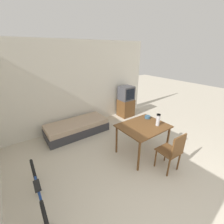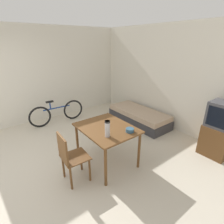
{
  "view_description": "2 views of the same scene",
  "coord_description": "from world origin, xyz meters",
  "px_view_note": "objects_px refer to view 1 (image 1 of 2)",
  "views": [
    {
      "loc": [
        -1.77,
        -0.58,
        2.45
      ],
      "look_at": [
        0.24,
        2.2,
        0.99
      ],
      "focal_mm": 24.0,
      "sensor_mm": 36.0,
      "label": 1
    },
    {
      "loc": [
        3.02,
        -0.17,
        2.26
      ],
      "look_at": [
        0.3,
        1.91,
        0.87
      ],
      "focal_mm": 28.0,
      "sensor_mm": 36.0,
      "label": 2
    }
  ],
  "objects_px": {
    "wooden_chair": "(173,151)",
    "mate_bowl": "(148,117)",
    "bicycle": "(40,195)",
    "tv": "(126,102)",
    "thermos_flask": "(158,119)",
    "daybed": "(77,128)",
    "dining_table": "(143,129)"
  },
  "relations": [
    {
      "from": "bicycle",
      "to": "thermos_flask",
      "type": "relative_size",
      "value": 5.57
    },
    {
      "from": "daybed",
      "to": "mate_bowl",
      "type": "bearing_deg",
      "value": -50.82
    },
    {
      "from": "daybed",
      "to": "wooden_chair",
      "type": "xyz_separation_m",
      "value": [
        0.97,
        -2.62,
        0.33
      ]
    },
    {
      "from": "daybed",
      "to": "wooden_chair",
      "type": "bearing_deg",
      "value": -69.58
    },
    {
      "from": "daybed",
      "to": "wooden_chair",
      "type": "relative_size",
      "value": 2.03
    },
    {
      "from": "bicycle",
      "to": "tv",
      "type": "bearing_deg",
      "value": 30.07
    },
    {
      "from": "daybed",
      "to": "thermos_flask",
      "type": "distance_m",
      "value": 2.46
    },
    {
      "from": "tv",
      "to": "bicycle",
      "type": "height_order",
      "value": "tv"
    },
    {
      "from": "daybed",
      "to": "mate_bowl",
      "type": "relative_size",
      "value": 12.84
    },
    {
      "from": "dining_table",
      "to": "wooden_chair",
      "type": "relative_size",
      "value": 1.2
    },
    {
      "from": "tv",
      "to": "mate_bowl",
      "type": "bearing_deg",
      "value": -114.23
    },
    {
      "from": "thermos_flask",
      "to": "tv",
      "type": "bearing_deg",
      "value": 67.35
    },
    {
      "from": "tv",
      "to": "thermos_flask",
      "type": "xyz_separation_m",
      "value": [
        -0.9,
        -2.16,
        0.37
      ]
    },
    {
      "from": "tv",
      "to": "dining_table",
      "type": "height_order",
      "value": "tv"
    },
    {
      "from": "thermos_flask",
      "to": "mate_bowl",
      "type": "xyz_separation_m",
      "value": [
        0.11,
        0.41,
        -0.12
      ]
    },
    {
      "from": "tv",
      "to": "bicycle",
      "type": "xyz_separation_m",
      "value": [
        -3.56,
        -2.06,
        -0.25
      ]
    },
    {
      "from": "wooden_chair",
      "to": "mate_bowl",
      "type": "bearing_deg",
      "value": 71.68
    },
    {
      "from": "tv",
      "to": "dining_table",
      "type": "relative_size",
      "value": 1.06
    },
    {
      "from": "thermos_flask",
      "to": "dining_table",
      "type": "bearing_deg",
      "value": 146.7
    },
    {
      "from": "mate_bowl",
      "to": "thermos_flask",
      "type": "bearing_deg",
      "value": -105.41
    },
    {
      "from": "dining_table",
      "to": "wooden_chair",
      "type": "xyz_separation_m",
      "value": [
        0.06,
        -0.79,
        -0.16
      ]
    },
    {
      "from": "dining_table",
      "to": "wooden_chair",
      "type": "distance_m",
      "value": 0.81
    },
    {
      "from": "dining_table",
      "to": "mate_bowl",
      "type": "relative_size",
      "value": 7.62
    },
    {
      "from": "mate_bowl",
      "to": "tv",
      "type": "bearing_deg",
      "value": 65.77
    },
    {
      "from": "bicycle",
      "to": "mate_bowl",
      "type": "height_order",
      "value": "mate_bowl"
    },
    {
      "from": "bicycle",
      "to": "thermos_flask",
      "type": "height_order",
      "value": "thermos_flask"
    },
    {
      "from": "dining_table",
      "to": "mate_bowl",
      "type": "bearing_deg",
      "value": 29.69
    },
    {
      "from": "tv",
      "to": "bicycle",
      "type": "relative_size",
      "value": 0.73
    },
    {
      "from": "daybed",
      "to": "tv",
      "type": "xyz_separation_m",
      "value": [
        2.1,
        0.15,
        0.37
      ]
    },
    {
      "from": "daybed",
      "to": "tv",
      "type": "height_order",
      "value": "tv"
    },
    {
      "from": "wooden_chair",
      "to": "mate_bowl",
      "type": "xyz_separation_m",
      "value": [
        0.33,
        1.01,
        0.29
      ]
    },
    {
      "from": "dining_table",
      "to": "wooden_chair",
      "type": "height_order",
      "value": "wooden_chair"
    }
  ]
}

